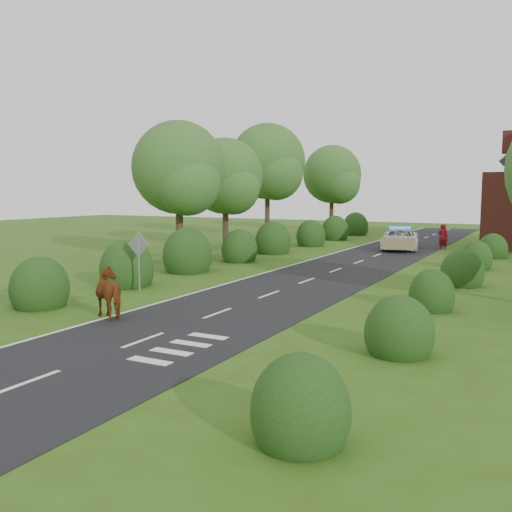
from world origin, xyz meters
The scene contains 14 objects.
ground centered at (0.00, 0.00, 0.00)m, with size 120.00×120.00×0.00m, color #315111.
road centered at (0.00, 15.00, 0.01)m, with size 6.00×70.00×0.02m, color black.
road_markings centered at (-1.60, 12.93, 0.03)m, with size 4.96×70.00×0.01m.
hedgerow_left centered at (-6.51, 11.69, 0.75)m, with size 2.75×50.41×3.00m.
hedgerow_right centered at (6.60, 11.21, 0.55)m, with size 2.10×45.78×2.10m.
tree_left_a centered at (-9.75, 11.86, 5.34)m, with size 5.74×5.60×8.38m.
tree_left_b centered at (-11.25, 19.86, 5.04)m, with size 5.74×5.60×8.07m.
tree_left_c centered at (-12.70, 29.83, 6.53)m, with size 6.97×6.80×10.22m.
tree_left_d centered at (-10.23, 39.85, 5.64)m, with size 6.15×6.00×8.89m.
road_sign centered at (-5.00, 2.00, 1.65)m, with size 1.06×0.08×2.53m.
cow centered at (-2.78, -2.07, 0.70)m, with size 1.04×1.97×1.40m, color #5D260C.
police_van centered at (0.41, 24.28, 0.75)m, with size 3.50×5.83×1.65m.
pedestrian_red centered at (3.08, 26.21, 0.90)m, with size 0.66×0.43×1.80m, color maroon.
pedestrian_purple centered at (2.59, 28.84, 0.83)m, with size 0.80×0.63×1.65m, color #5B1E74.
Camera 1 is at (10.06, -16.42, 4.21)m, focal length 40.00 mm.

